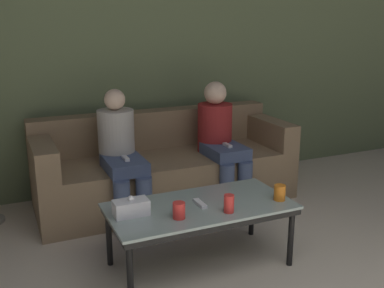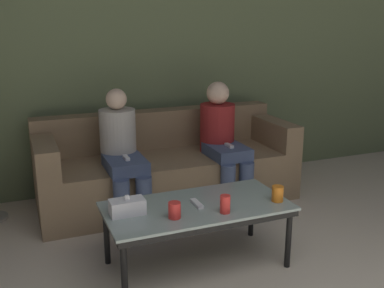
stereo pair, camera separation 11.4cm
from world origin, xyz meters
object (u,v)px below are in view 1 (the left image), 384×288
cup_near_right (179,210)px  tissue_box (131,208)px  cup_far_center (280,193)px  couch (165,168)px  game_remote (200,203)px  seated_person_mid_left (220,138)px  seated_person_left_end (121,152)px  cup_near_left (229,204)px  coffee_table (200,210)px

cup_near_right → tissue_box: 0.31m
cup_far_center → tissue_box: bearing=170.3°
cup_near_right → couch: bearing=73.2°
tissue_box → game_remote: (0.47, -0.03, -0.04)m
couch → game_remote: 1.24m
couch → tissue_box: 1.37m
seated_person_mid_left → cup_far_center: bearing=-96.7°
game_remote → seated_person_left_end: (-0.27, 0.98, 0.13)m
couch → seated_person_mid_left: (0.47, -0.21, 0.29)m
cup_far_center → seated_person_left_end: size_ratio=0.10×
seated_person_left_end → seated_person_mid_left: 0.94m
cup_near_right → seated_person_mid_left: (0.88, 1.14, 0.10)m
game_remote → cup_near_right: bearing=-146.7°
cup_near_left → tissue_box: 0.62m
game_remote → couch: bearing=80.6°
cup_far_center → seated_person_mid_left: size_ratio=0.10×
cup_near_right → coffee_table: bearing=33.3°
cup_near_left → tissue_box: bearing=160.3°
cup_near_right → game_remote: 0.25m
couch → seated_person_mid_left: bearing=-24.1°
coffee_table → cup_far_center: bearing=-15.1°
cup_near_left → seated_person_mid_left: size_ratio=0.11×
couch → cup_far_center: couch is taller
cup_near_right → seated_person_mid_left: bearing=52.4°
couch → cup_far_center: 1.41m
couch → cup_near_right: bearing=-106.8°
cup_near_left → seated_person_left_end: 1.23m
cup_near_left → cup_near_right: size_ratio=1.14×
couch → seated_person_mid_left: seated_person_mid_left is taller
cup_near_left → tissue_box: (-0.59, 0.21, -0.01)m
cup_near_right → tissue_box: tissue_box is taller
couch → cup_near_right: couch is taller
couch → seated_person_mid_left: size_ratio=2.11×
seated_person_left_end → seated_person_mid_left: (0.94, 0.02, 0.01)m
tissue_box → couch: bearing=60.6°
couch → tissue_box: (-0.67, -1.18, 0.19)m
couch → coffee_table: bearing=-99.4°
cup_near_left → game_remote: cup_near_left is taller
coffee_table → game_remote: game_remote is taller
seated_person_mid_left → coffee_table: bearing=-123.7°
coffee_table → seated_person_mid_left: seated_person_mid_left is taller
cup_near_right → game_remote: (0.21, 0.14, -0.04)m
cup_near_right → seated_person_left_end: 1.13m
cup_far_center → couch: bearing=103.9°
cup_near_left → seated_person_left_end: size_ratio=0.11×
cup_near_left → cup_far_center: bearing=5.3°
coffee_table → cup_near_left: (0.12, -0.18, 0.10)m
cup_near_right → cup_far_center: 0.74m
seated_person_mid_left → tissue_box: bearing=-139.4°
cup_near_left → seated_person_mid_left: bearing=65.1°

